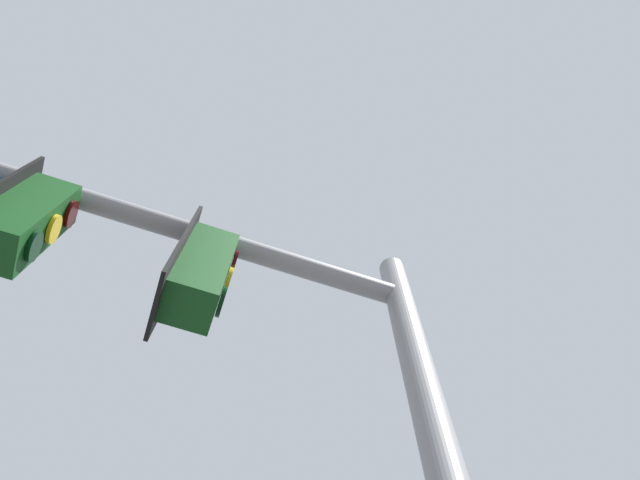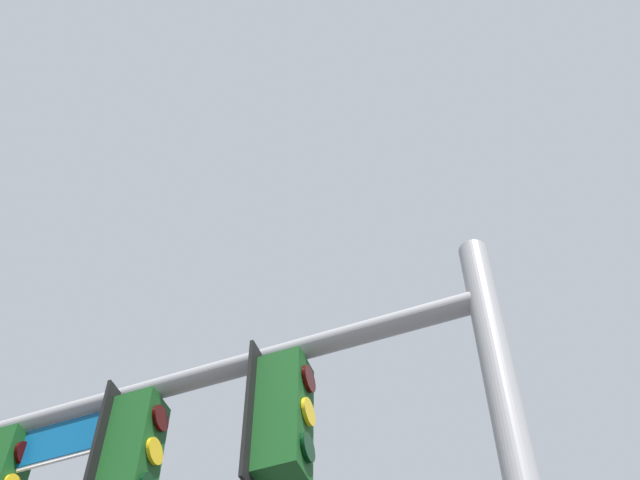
% 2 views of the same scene
% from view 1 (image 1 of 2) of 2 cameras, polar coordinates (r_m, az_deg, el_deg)
% --- Properties ---
extents(signal_pole_near, '(4.71, 1.28, 7.15)m').
position_cam_1_polar(signal_pole_near, '(4.00, -14.67, -6.82)').
color(signal_pole_near, gray).
rests_on(signal_pole_near, ground_plane).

